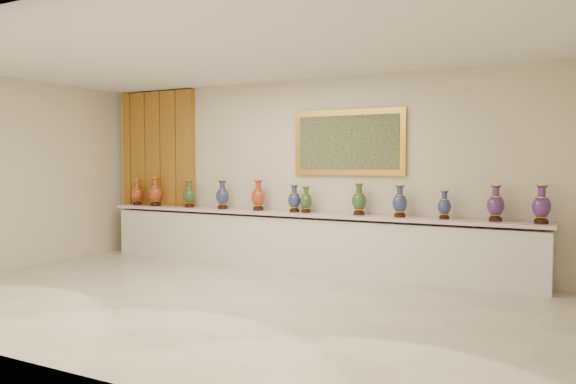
# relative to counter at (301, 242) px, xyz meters

# --- Properties ---
(ground) EXTENTS (8.00, 8.00, 0.00)m
(ground) POSITION_rel_counter_xyz_m (0.00, -2.27, -0.44)
(ground) COLOR beige
(ground) RESTS_ON ground
(room) EXTENTS (8.00, 8.00, 8.00)m
(room) POSITION_rel_counter_xyz_m (-2.43, 0.17, 1.14)
(room) COLOR beige
(room) RESTS_ON ground
(counter) EXTENTS (7.28, 0.48, 0.90)m
(counter) POSITION_rel_counter_xyz_m (0.00, 0.00, 0.00)
(counter) COLOR white
(counter) RESTS_ON ground
(vase_0) EXTENTS (0.26, 0.26, 0.47)m
(vase_0) POSITION_rel_counter_xyz_m (-3.36, -0.04, 0.67)
(vase_0) COLOR black
(vase_0) RESTS_ON counter
(vase_1) EXTENTS (0.26, 0.26, 0.51)m
(vase_1) POSITION_rel_counter_xyz_m (-2.91, -0.06, 0.69)
(vase_1) COLOR black
(vase_1) RESTS_ON counter
(vase_2) EXTENTS (0.27, 0.27, 0.47)m
(vase_2) POSITION_rel_counter_xyz_m (-2.18, -0.01, 0.68)
(vase_2) COLOR black
(vase_2) RESTS_ON counter
(vase_3) EXTENTS (0.29, 0.29, 0.48)m
(vase_3) POSITION_rel_counter_xyz_m (-1.46, -0.03, 0.68)
(vase_3) COLOR black
(vase_3) RESTS_ON counter
(vase_4) EXTENTS (0.30, 0.30, 0.50)m
(vase_4) POSITION_rel_counter_xyz_m (-0.78, -0.01, 0.69)
(vase_4) COLOR black
(vase_4) RESTS_ON counter
(vase_5) EXTENTS (0.23, 0.23, 0.43)m
(vase_5) POSITION_rel_counter_xyz_m (-0.11, -0.01, 0.66)
(vase_5) COLOR black
(vase_5) RESTS_ON counter
(vase_6) EXTENTS (0.19, 0.19, 0.41)m
(vase_6) POSITION_rel_counter_xyz_m (0.09, -0.00, 0.65)
(vase_6) COLOR black
(vase_6) RESTS_ON counter
(vase_7) EXTENTS (0.28, 0.28, 0.48)m
(vase_7) POSITION_rel_counter_xyz_m (0.96, 0.02, 0.68)
(vase_7) COLOR black
(vase_7) RESTS_ON counter
(vase_8) EXTENTS (0.28, 0.28, 0.46)m
(vase_8) POSITION_rel_counter_xyz_m (1.60, -0.02, 0.67)
(vase_8) COLOR black
(vase_8) RESTS_ON counter
(vase_9) EXTENTS (0.22, 0.22, 0.40)m
(vase_9) POSITION_rel_counter_xyz_m (2.22, 0.00, 0.64)
(vase_9) COLOR black
(vase_9) RESTS_ON counter
(vase_10) EXTENTS (0.25, 0.25, 0.49)m
(vase_10) POSITION_rel_counter_xyz_m (2.89, 0.02, 0.68)
(vase_10) COLOR black
(vase_10) RESTS_ON counter
(vase_11) EXTENTS (0.26, 0.26, 0.50)m
(vase_11) POSITION_rel_counter_xyz_m (3.45, -0.02, 0.69)
(vase_11) COLOR black
(vase_11) RESTS_ON counter
(label_card) EXTENTS (0.10, 0.06, 0.00)m
(label_card) POSITION_rel_counter_xyz_m (-1.00, -0.14, 0.47)
(label_card) COLOR white
(label_card) RESTS_ON counter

